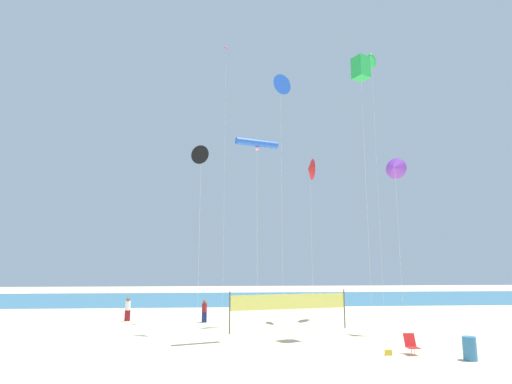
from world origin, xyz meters
TOP-DOWN VIEW (x-y plane):
  - ground_plane at (0.00, 0.00)m, footprint 120.00×120.00m
  - ocean_band at (0.00, 33.61)m, footprint 120.00×20.00m
  - beachgoer_maroon_shirt at (-3.79, 13.69)m, footprint 0.35×0.35m
  - beachgoer_white_shirt at (-9.27, 14.84)m, footprint 0.38×0.38m
  - folding_beach_chair at (5.98, 2.65)m, footprint 0.52×0.65m
  - trash_barrel at (7.93, 1.31)m, footprint 0.56×0.56m
  - volleyball_net at (1.53, 9.56)m, footprint 7.36×1.68m
  - beach_handbag at (4.86, 2.53)m, footprint 0.30×0.15m
  - kite_violet_delta at (7.80, 7.57)m, footprint 1.24×1.16m
  - kite_green_inflatable at (9.09, 13.91)m, footprint 1.48×2.11m
  - kite_black_delta at (-3.96, 8.57)m, footprint 1.21×0.75m
  - kite_green_box at (5.48, 6.23)m, footprint 1.10×1.10m
  - kite_magenta_diamond at (-2.52, 13.14)m, footprint 0.52×0.52m
  - kite_red_delta at (3.71, 12.94)m, footprint 0.45×1.58m
  - kite_blue_tube at (-0.73, 5.88)m, footprint 2.46×1.19m
  - kite_blue_delta at (1.37, 11.19)m, footprint 1.49×1.00m

SIDE VIEW (x-z plane):
  - ground_plane at x=0.00m, z-range 0.00..0.00m
  - ocean_band at x=0.00m, z-range 0.00..0.01m
  - beach_handbag at x=4.86m, z-range 0.00..0.24m
  - folding_beach_chair at x=5.98m, z-range 0.02..0.91m
  - trash_barrel at x=7.93m, z-range 0.00..0.97m
  - beachgoer_maroon_shirt at x=-3.79m, z-range 0.05..1.59m
  - beachgoer_white_shirt at x=-9.27m, z-range 0.06..1.70m
  - volleyball_net at x=1.53m, z-range 0.43..2.83m
  - kite_violet_delta at x=7.80m, z-range 4.54..14.93m
  - kite_black_delta at x=-3.96m, z-range 4.97..16.13m
  - kite_blue_tube at x=-0.73m, z-range 5.18..15.99m
  - kite_red_delta at x=3.71m, z-range 5.00..16.57m
  - kite_green_box at x=5.48m, z-range 7.39..23.53m
  - kite_blue_delta at x=1.37m, z-range 7.84..25.04m
  - kite_magenta_diamond at x=-2.52m, z-range 8.09..28.46m
  - kite_green_inflatable at x=9.09m, z-range 9.69..30.21m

